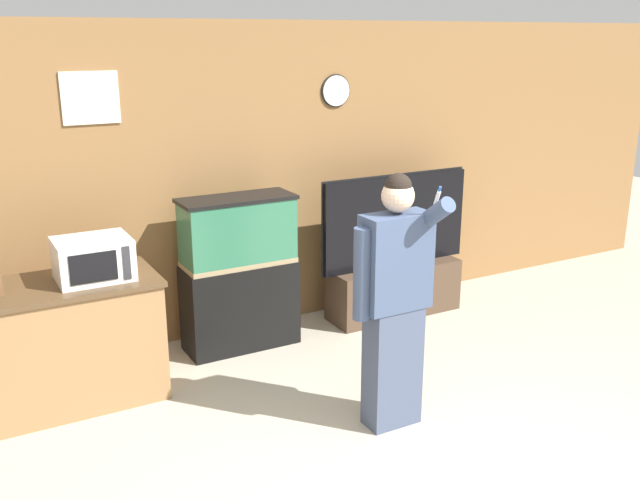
# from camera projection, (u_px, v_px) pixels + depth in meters

# --- Properties ---
(wall_back_paneled) EXTENTS (10.00, 0.08, 2.60)m
(wall_back_paneled) POSITION_uv_depth(u_px,v_px,m) (237.00, 181.00, 5.97)
(wall_back_paneled) COLOR olive
(wall_back_paneled) RESTS_ON ground_plane
(counter_island) EXTENTS (1.27, 0.68, 0.88)m
(counter_island) POSITION_uv_depth(u_px,v_px,m) (67.00, 343.00, 4.92)
(counter_island) COLOR olive
(counter_island) RESTS_ON ground_plane
(microwave) EXTENTS (0.49, 0.40, 0.29)m
(microwave) POSITION_uv_depth(u_px,v_px,m) (93.00, 259.00, 4.83)
(microwave) COLOR white
(microwave) RESTS_ON counter_island
(aquarium_on_stand) EXTENTS (0.92, 0.38, 1.26)m
(aquarium_on_stand) POSITION_uv_depth(u_px,v_px,m) (239.00, 273.00, 5.76)
(aquarium_on_stand) COLOR black
(aquarium_on_stand) RESTS_ON ground_plane
(tv_on_stand) EXTENTS (1.49, 0.40, 1.31)m
(tv_on_stand) POSITION_uv_depth(u_px,v_px,m) (394.00, 274.00, 6.50)
(tv_on_stand) COLOR #4C3828
(tv_on_stand) RESTS_ON ground_plane
(person_standing) EXTENTS (0.53, 0.40, 1.69)m
(person_standing) POSITION_uv_depth(u_px,v_px,m) (394.00, 299.00, 4.50)
(person_standing) COLOR #424C66
(person_standing) RESTS_ON ground_plane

